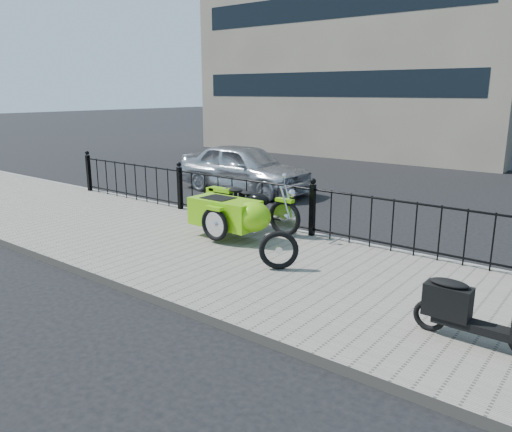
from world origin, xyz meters
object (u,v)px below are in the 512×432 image
Objects in this scene: scooter at (468,310)px; sedan_car at (244,168)px; spare_tire at (279,250)px; motorcycle_sidecar at (237,212)px.

sedan_car is at bearing 144.16° from scooter.
spare_tire is (-2.87, 0.58, -0.06)m from scooter.
spare_tire is at bearing -30.16° from motorcycle_sidecar.
motorcycle_sidecar is 3.81× the size of spare_tire.
sedan_car reaches higher than spare_tire.
spare_tire is at bearing -136.01° from sedan_car.
scooter is at bearing -18.62° from motorcycle_sidecar.
scooter is 2.93m from spare_tire.
scooter is at bearing -11.49° from spare_tire.
sedan_car is (-4.55, 4.78, 0.25)m from spare_tire.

